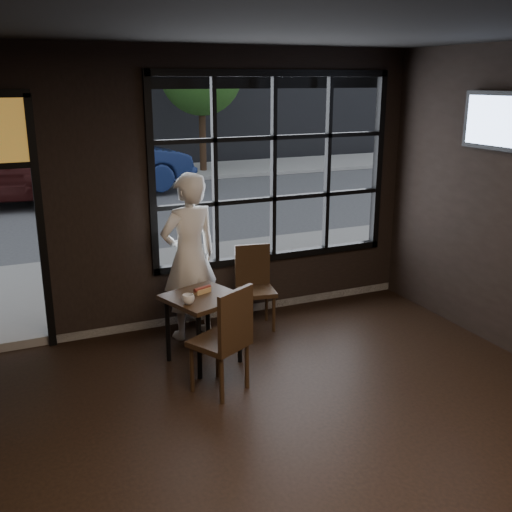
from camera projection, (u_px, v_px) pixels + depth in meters
name	position (u px, v px, depth m)	size (l,w,h in m)	color
floor	(330.00, 504.00, 4.17)	(6.00, 7.00, 0.02)	black
ceiling	(351.00, 7.00, 3.25)	(6.00, 7.00, 0.02)	black
window_frame	(273.00, 169.00, 7.19)	(3.06, 0.12, 2.28)	black
street_asphalt	(40.00, 149.00, 25.24)	(60.00, 41.00, 0.04)	#545456
cafe_table	(204.00, 329.00, 6.16)	(0.68, 0.68, 0.73)	black
chair_near	(219.00, 339.00, 5.54)	(0.45, 0.45, 1.05)	black
chair_window	(256.00, 289.00, 6.98)	(0.42, 0.42, 0.97)	black
man	(189.00, 257.00, 6.63)	(0.69, 0.45, 1.88)	white
hotdog	(202.00, 290.00, 6.12)	(0.20, 0.08, 0.06)	tan
cup	(188.00, 299.00, 5.82)	(0.12, 0.12, 0.10)	silver
tv	(502.00, 121.00, 6.11)	(0.12, 1.02, 0.60)	black
navy_car	(98.00, 162.00, 14.77)	(1.62, 4.64, 1.53)	#14224E
tree_right	(201.00, 74.00, 17.85)	(2.48, 2.48, 4.23)	#332114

